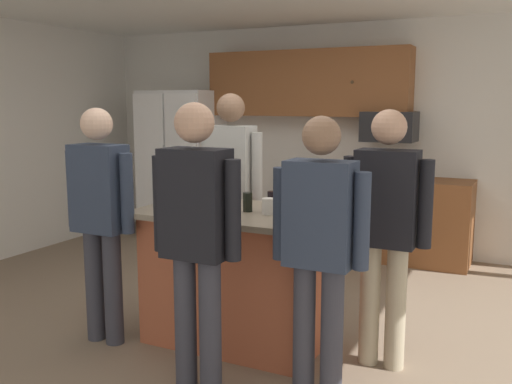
{
  "coord_description": "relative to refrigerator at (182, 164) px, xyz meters",
  "views": [
    {
      "loc": [
        2.01,
        -3.62,
        1.72
      ],
      "look_at": [
        0.17,
        0.11,
        1.05
      ],
      "focal_mm": 39.64,
      "sensor_mm": 36.0,
      "label": 1
    }
  ],
  "objects": [
    {
      "name": "tumbler_amber",
      "position": [
        2.67,
        -2.56,
        0.1
      ],
      "size": [
        0.07,
        0.07,
        0.13
      ],
      "color": "black",
      "rests_on": "kitchen_island"
    },
    {
      "name": "refrigerator",
      "position": [
        0.0,
        0.0,
        0.0
      ],
      "size": [
        0.93,
        0.76,
        1.85
      ],
      "color": "white",
      "rests_on": "ground"
    },
    {
      "name": "glass_short_whisky",
      "position": [
        2.26,
        -2.58,
        0.1
      ],
      "size": [
        0.07,
        0.07,
        0.13
      ],
      "color": "black",
      "rests_on": "kitchen_island"
    },
    {
      "name": "mug_ceramic_white",
      "position": [
        2.43,
        -2.6,
        0.09
      ],
      "size": [
        0.13,
        0.09,
        0.11
      ],
      "color": "white",
      "rests_on": "kitchen_island"
    },
    {
      "name": "back_wall",
      "position": [
        2.0,
        0.42,
        0.37
      ],
      "size": [
        6.4,
        0.1,
        2.6
      ],
      "primitive_type": "cube",
      "color": "silver",
      "rests_on": "ground"
    },
    {
      "name": "person_elder_center",
      "position": [
        2.96,
        -3.07,
        0.02
      ],
      "size": [
        0.57,
        0.22,
        1.64
      ],
      "rotation": [
        0.0,
        0.0,
        2.58
      ],
      "color": "#383842",
      "rests_on": "ground"
    },
    {
      "name": "kitchen_island",
      "position": [
        2.17,
        -2.57,
        -0.44
      ],
      "size": [
        1.37,
        0.84,
        0.96
      ],
      "color": "#AD5638",
      "rests_on": "ground"
    },
    {
      "name": "person_guest_right",
      "position": [
        2.31,
        -3.34,
        0.07
      ],
      "size": [
        0.57,
        0.23,
        1.71
      ],
      "rotation": [
        0.0,
        0.0,
        1.75
      ],
      "color": "#383842",
      "rests_on": "ground"
    },
    {
      "name": "cabinet_run_lower",
      "position": [
        2.6,
        0.1,
        -0.48
      ],
      "size": [
        1.8,
        0.63,
        0.9
      ],
      "color": "brown",
      "rests_on": "ground"
    },
    {
      "name": "microwave_over_range",
      "position": [
        2.6,
        0.12,
        0.52
      ],
      "size": [
        0.56,
        0.4,
        0.32
      ],
      "primitive_type": "cube",
      "color": "black"
    },
    {
      "name": "person_guest_by_door",
      "position": [
        1.74,
        -1.87,
        0.11
      ],
      "size": [
        0.57,
        0.24,
        1.78
      ],
      "rotation": [
        0.0,
        0.0,
        -1.02
      ],
      "color": "tan",
      "rests_on": "ground"
    },
    {
      "name": "person_guest_left",
      "position": [
        1.32,
        -3.0,
        0.04
      ],
      "size": [
        0.57,
        0.22,
        1.68
      ],
      "rotation": [
        0.0,
        0.0,
        0.46
      ],
      "color": "#383842",
      "rests_on": "ground"
    },
    {
      "name": "glass_dark_ale",
      "position": [
        1.67,
        -2.52,
        0.12
      ],
      "size": [
        0.07,
        0.07,
        0.17
      ],
      "color": "black",
      "rests_on": "kitchen_island"
    },
    {
      "name": "person_host_foreground",
      "position": [
        3.2,
        -2.5,
        0.04
      ],
      "size": [
        0.57,
        0.22,
        1.67
      ],
      "rotation": [
        0.0,
        0.0,
        -3.07
      ],
      "color": "tan",
      "rests_on": "ground"
    },
    {
      "name": "cabinet_run_upper",
      "position": [
        1.6,
        0.22,
        1.0
      ],
      "size": [
        2.4,
        0.38,
        0.75
      ],
      "color": "brown"
    },
    {
      "name": "glass_stout_tall",
      "position": [
        1.68,
        -2.73,
        0.1
      ],
      "size": [
        0.07,
        0.07,
        0.12
      ],
      "color": "black",
      "rests_on": "kitchen_island"
    },
    {
      "name": "floor",
      "position": [
        2.0,
        -2.38,
        -0.93
      ],
      "size": [
        7.04,
        7.04,
        0.0
      ],
      "primitive_type": "plane",
      "color": "#7F6B56",
      "rests_on": "ground"
    },
    {
      "name": "glass_pilsner",
      "position": [
        2.4,
        -2.49,
        0.11
      ],
      "size": [
        0.07,
        0.07,
        0.14
      ],
      "color": "black",
      "rests_on": "kitchen_island"
    }
  ]
}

